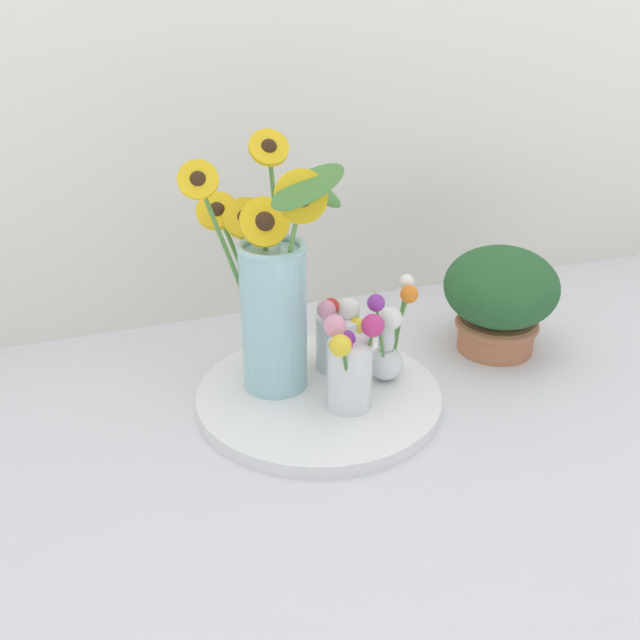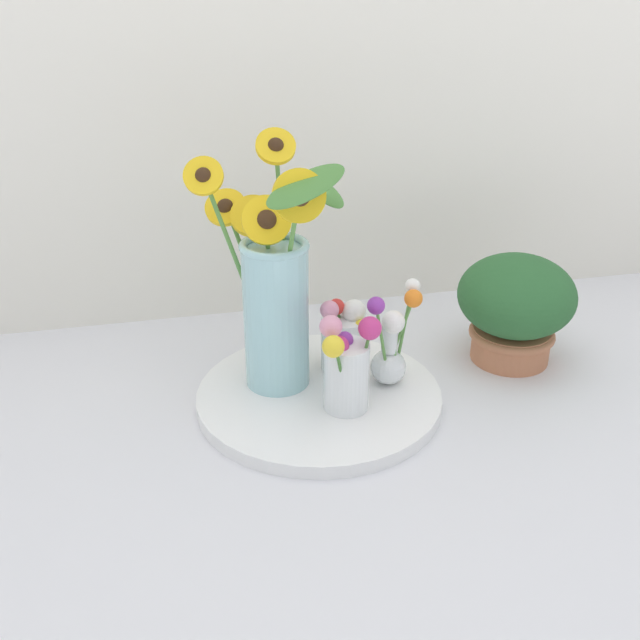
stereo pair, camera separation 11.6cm
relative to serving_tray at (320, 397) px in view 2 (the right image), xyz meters
The scene contains 7 objects.
ground_plane 0.07m from the serving_tray, 91.37° to the right, with size 6.00×6.00×0.00m, color silver.
serving_tray is the anchor object (origin of this frame).
mason_jar_sunflowers 0.19m from the serving_tray, 141.42° to the left, with size 0.25×0.25×0.41m.
vase_small_center 0.11m from the serving_tray, 63.13° to the right, with size 0.10×0.09×0.16m.
vase_bulb_right 0.15m from the serving_tray, ahead, with size 0.11×0.09×0.17m.
vase_small_back 0.11m from the serving_tray, 47.90° to the left, with size 0.09×0.08×0.14m.
potted_plant 0.39m from the serving_tray, 10.68° to the left, with size 0.21×0.21×0.20m.
Camera 2 is at (-0.23, -0.95, 0.67)m, focal length 42.00 mm.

